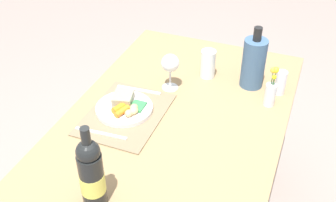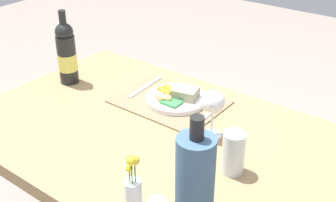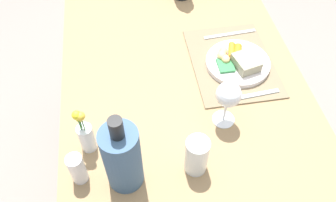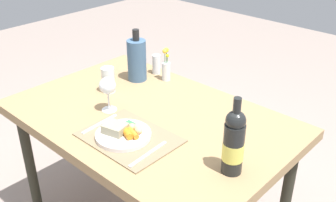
{
  "view_description": "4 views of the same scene",
  "coord_description": "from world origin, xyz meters",
  "px_view_note": "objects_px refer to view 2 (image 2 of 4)",
  "views": [
    {
      "loc": [
        1.27,
        0.46,
        1.8
      ],
      "look_at": [
        -0.04,
        -0.06,
        0.77
      ],
      "focal_mm": 44.45,
      "sensor_mm": 36.0,
      "label": 1
    },
    {
      "loc": [
        -0.8,
        0.98,
        1.56
      ],
      "look_at": [
        -0.03,
        -0.05,
        0.85
      ],
      "focal_mm": 46.59,
      "sensor_mm": 36.0,
      "label": 2
    },
    {
      "loc": [
        -0.79,
        0.19,
        1.67
      ],
      "look_at": [
        -0.08,
        0.07,
        0.77
      ],
      "focal_mm": 36.94,
      "sensor_mm": 36.0,
      "label": 3
    },
    {
      "loc": [
        1.16,
        -1.12,
        1.68
      ],
      "look_at": [
        0.09,
        0.03,
        0.84
      ],
      "focal_mm": 42.54,
      "sensor_mm": 36.0,
      "label": 4
    }
  ],
  "objects_px": {
    "dining_table": "(154,148)",
    "wine_bottle": "(67,54)",
    "cooler_bottle": "(195,174)",
    "wine_glass": "(213,104)",
    "knife": "(146,87)",
    "flower_vase": "(133,191)",
    "water_tumbler": "(233,155)",
    "dinner_plate": "(176,97)",
    "fork": "(211,112)"
  },
  "relations": [
    {
      "from": "wine_glass",
      "to": "flower_vase",
      "type": "bearing_deg",
      "value": 94.51
    },
    {
      "from": "knife",
      "to": "wine_bottle",
      "type": "height_order",
      "value": "wine_bottle"
    },
    {
      "from": "dinner_plate",
      "to": "fork",
      "type": "bearing_deg",
      "value": -177.58
    },
    {
      "from": "knife",
      "to": "water_tumbler",
      "type": "height_order",
      "value": "water_tumbler"
    },
    {
      "from": "dinner_plate",
      "to": "fork",
      "type": "xyz_separation_m",
      "value": [
        -0.15,
        -0.01,
        -0.02
      ]
    },
    {
      "from": "dinner_plate",
      "to": "flower_vase",
      "type": "distance_m",
      "value": 0.61
    },
    {
      "from": "knife",
      "to": "cooler_bottle",
      "type": "relative_size",
      "value": 0.75
    },
    {
      "from": "dining_table",
      "to": "dinner_plate",
      "type": "distance_m",
      "value": 0.24
    },
    {
      "from": "wine_bottle",
      "to": "cooler_bottle",
      "type": "bearing_deg",
      "value": 159.29
    },
    {
      "from": "water_tumbler",
      "to": "flower_vase",
      "type": "bearing_deg",
      "value": 68.85
    },
    {
      "from": "dining_table",
      "to": "wine_bottle",
      "type": "xyz_separation_m",
      "value": [
        0.52,
        -0.09,
        0.2
      ]
    },
    {
      "from": "knife",
      "to": "fork",
      "type": "bearing_deg",
      "value": 173.83
    },
    {
      "from": "dinner_plate",
      "to": "fork",
      "type": "relative_size",
      "value": 1.17
    },
    {
      "from": "knife",
      "to": "wine_bottle",
      "type": "bearing_deg",
      "value": 21.9
    },
    {
      "from": "knife",
      "to": "wine_glass",
      "type": "xyz_separation_m",
      "value": [
        -0.4,
        0.13,
        0.11
      ]
    },
    {
      "from": "flower_vase",
      "to": "wine_bottle",
      "type": "relative_size",
      "value": 0.6
    },
    {
      "from": "dining_table",
      "to": "knife",
      "type": "xyz_separation_m",
      "value": [
        0.23,
        -0.23,
        0.08
      ]
    },
    {
      "from": "wine_glass",
      "to": "wine_bottle",
      "type": "bearing_deg",
      "value": 0.82
    },
    {
      "from": "water_tumbler",
      "to": "dinner_plate",
      "type": "bearing_deg",
      "value": -32.03
    },
    {
      "from": "fork",
      "to": "knife",
      "type": "relative_size",
      "value": 0.94
    },
    {
      "from": "dining_table",
      "to": "wine_glass",
      "type": "height_order",
      "value": "wine_glass"
    },
    {
      "from": "dinner_plate",
      "to": "fork",
      "type": "height_order",
      "value": "dinner_plate"
    },
    {
      "from": "knife",
      "to": "wine_glass",
      "type": "relative_size",
      "value": 1.27
    },
    {
      "from": "dinner_plate",
      "to": "knife",
      "type": "distance_m",
      "value": 0.17
    },
    {
      "from": "wine_glass",
      "to": "knife",
      "type": "bearing_deg",
      "value": -18.41
    },
    {
      "from": "flower_vase",
      "to": "wine_bottle",
      "type": "bearing_deg",
      "value": -30.21
    },
    {
      "from": "dinner_plate",
      "to": "knife",
      "type": "bearing_deg",
      "value": -6.65
    },
    {
      "from": "knife",
      "to": "water_tumbler",
      "type": "relative_size",
      "value": 1.61
    },
    {
      "from": "water_tumbler",
      "to": "fork",
      "type": "bearing_deg",
      "value": -46.77
    },
    {
      "from": "flower_vase",
      "to": "water_tumbler",
      "type": "height_order",
      "value": "flower_vase"
    },
    {
      "from": "dinner_plate",
      "to": "fork",
      "type": "distance_m",
      "value": 0.15
    },
    {
      "from": "dining_table",
      "to": "cooler_bottle",
      "type": "bearing_deg",
      "value": 144.16
    },
    {
      "from": "fork",
      "to": "water_tumbler",
      "type": "height_order",
      "value": "water_tumbler"
    },
    {
      "from": "water_tumbler",
      "to": "dining_table",
      "type": "bearing_deg",
      "value": -5.33
    },
    {
      "from": "dinner_plate",
      "to": "knife",
      "type": "height_order",
      "value": "dinner_plate"
    },
    {
      "from": "wine_bottle",
      "to": "wine_glass",
      "type": "relative_size",
      "value": 1.83
    },
    {
      "from": "cooler_bottle",
      "to": "wine_glass",
      "type": "relative_size",
      "value": 1.69
    },
    {
      "from": "wine_glass",
      "to": "cooler_bottle",
      "type": "bearing_deg",
      "value": 115.09
    },
    {
      "from": "fork",
      "to": "dining_table",
      "type": "bearing_deg",
      "value": 62.7
    },
    {
      "from": "knife",
      "to": "flower_vase",
      "type": "bearing_deg",
      "value": 123.55
    },
    {
      "from": "knife",
      "to": "wine_glass",
      "type": "height_order",
      "value": "wine_glass"
    },
    {
      "from": "dinner_plate",
      "to": "cooler_bottle",
      "type": "distance_m",
      "value": 0.59
    },
    {
      "from": "flower_vase",
      "to": "dining_table",
      "type": "bearing_deg",
      "value": -58.85
    },
    {
      "from": "knife",
      "to": "water_tumbler",
      "type": "bearing_deg",
      "value": 151.04
    },
    {
      "from": "wine_bottle",
      "to": "dinner_plate",
      "type": "bearing_deg",
      "value": -165.2
    },
    {
      "from": "dinner_plate",
      "to": "wine_bottle",
      "type": "xyz_separation_m",
      "value": [
        0.46,
        0.12,
        0.1
      ]
    },
    {
      "from": "dinner_plate",
      "to": "knife",
      "type": "xyz_separation_m",
      "value": [
        0.17,
        -0.02,
        -0.02
      ]
    },
    {
      "from": "water_tumbler",
      "to": "cooler_bottle",
      "type": "height_order",
      "value": "cooler_bottle"
    },
    {
      "from": "cooler_bottle",
      "to": "wine_glass",
      "type": "height_order",
      "value": "cooler_bottle"
    },
    {
      "from": "flower_vase",
      "to": "fork",
      "type": "bearing_deg",
      "value": -78.55
    }
  ]
}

